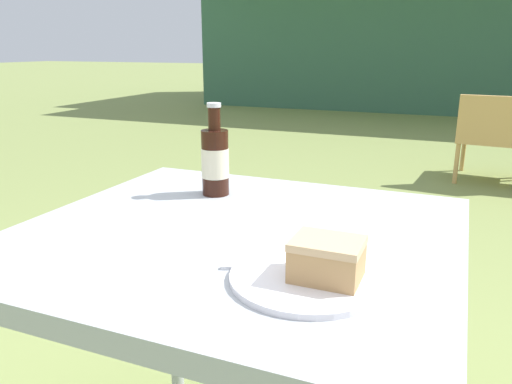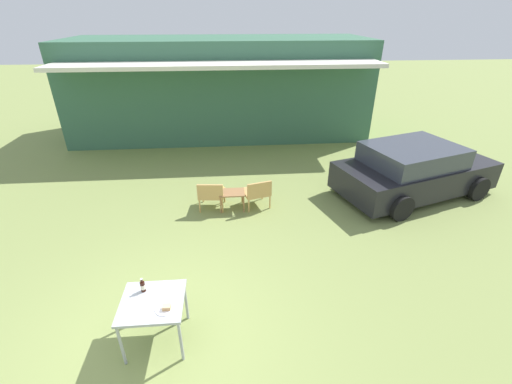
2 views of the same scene
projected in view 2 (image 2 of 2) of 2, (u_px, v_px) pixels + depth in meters
ground_plane at (159, 339)px, 4.97m from camera, size 60.00×60.00×0.00m
cabin_building at (221, 87)px, 12.71m from camera, size 10.51×4.68×3.39m
parked_car at (413, 170)px, 8.67m from camera, size 4.32×2.91×1.31m
wicker_chair_cushioned at (212, 193)px, 8.06m from camera, size 0.64×0.61×0.73m
wicker_chair_plain at (257, 191)px, 8.12m from camera, size 0.72×0.70×0.73m
garden_side_table at (232, 194)px, 8.06m from camera, size 0.59×0.42×0.45m
patio_table at (153, 305)px, 4.65m from camera, size 0.85×0.79×0.75m
cake_on_plate at (166, 308)px, 4.48m from camera, size 0.24×0.24×0.07m
cola_bottle_near at (143, 286)px, 4.74m from camera, size 0.07×0.07×0.22m
fork at (160, 308)px, 4.50m from camera, size 0.16×0.07×0.01m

